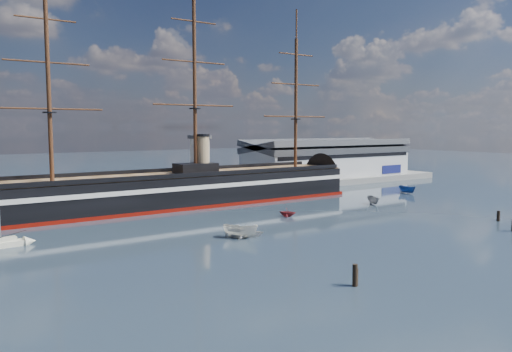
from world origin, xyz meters
TOP-DOWN VIEW (x-y plane):
  - ground at (0.00, 40.00)m, footprint 600.00×600.00m
  - quay at (10.00, 76.00)m, footprint 180.00×18.00m
  - warehouse at (58.00, 80.00)m, footprint 63.00×21.00m
  - quay_tower at (3.00, 73.00)m, footprint 5.00×5.00m
  - warship at (-8.92, 60.00)m, footprint 112.91×16.66m
  - sailboat at (-51.89, 37.11)m, footprint 7.00×2.56m
  - motorboat_a at (-17.12, 21.08)m, footprint 7.68×6.64m
  - motorboat_b at (-15.52, 21.11)m, footprint 2.55×3.88m
  - motorboat_c at (30.95, 34.13)m, footprint 6.84×4.86m
  - motorboat_d at (2.72, 33.04)m, footprint 6.05×5.50m
  - motorboat_f at (55.04, 43.03)m, footprint 7.19×3.03m
  - piling_near_left at (-20.02, -8.95)m, footprint 0.64×0.64m
  - piling_far_right at (34.88, 4.15)m, footprint 0.64×0.64m

SIDE VIEW (x-z plane):
  - ground at x=0.00m, z-range 0.00..0.00m
  - quay at x=10.00m, z-range -1.00..1.00m
  - motorboat_a at x=-17.12m, z-range -1.50..1.50m
  - motorboat_b at x=-15.52m, z-range -0.84..0.84m
  - motorboat_c at x=30.95m, z-range -1.29..1.29m
  - motorboat_d at x=2.72m, z-range -1.05..1.05m
  - motorboat_f at x=55.04m, z-range -1.41..1.41m
  - piling_near_left at x=-20.02m, z-range -1.71..1.71m
  - piling_far_right at x=34.88m, z-range -1.42..1.42m
  - sailboat at x=-51.89m, z-range -4.79..6.18m
  - warship at x=-8.92m, z-range -22.93..31.01m
  - warehouse at x=58.00m, z-range 2.18..13.78m
  - quay_tower at x=3.00m, z-range 2.25..17.25m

